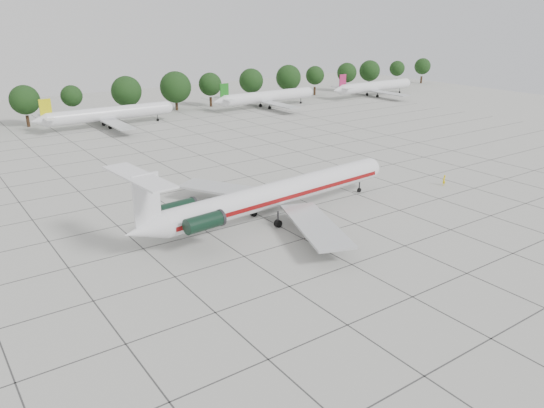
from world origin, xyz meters
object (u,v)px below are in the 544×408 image
object	(u,v)px
ground_crew	(444,180)
bg_airliner_c	(109,114)
bg_airliner_d	(267,97)
bg_airliner_e	(375,87)
main_airliner	(269,196)

from	to	relation	value
ground_crew	bg_airliner_c	size ratio (longest dim) A/B	0.06
bg_airliner_d	bg_airliner_e	xyz separation A→B (m)	(38.47, -1.86, 0.00)
ground_crew	bg_airliner_c	world-z (taller)	bg_airliner_c
ground_crew	bg_airliner_d	xyz separation A→B (m)	(17.19, 71.01, 2.10)
main_airliner	bg_airliner_c	xyz separation A→B (m)	(3.31, 67.23, -0.34)
bg_airliner_c	bg_airliner_e	bearing A→B (deg)	-1.09
main_airliner	bg_airliner_e	bearing A→B (deg)	32.63
ground_crew	bg_airliner_d	size ratio (longest dim) A/B	0.06
bg_airliner_c	main_airliner	bearing A→B (deg)	-92.82
main_airliner	bg_airliner_c	size ratio (longest dim) A/B	1.39
main_airliner	ground_crew	world-z (taller)	main_airliner
ground_crew	bg_airliner_c	bearing A→B (deg)	-76.99
bg_airliner_d	bg_airliner_c	bearing A→B (deg)	-179.60
bg_airliner_d	main_airliner	bearing A→B (deg)	-124.56
bg_airliner_d	ground_crew	bearing A→B (deg)	-103.61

